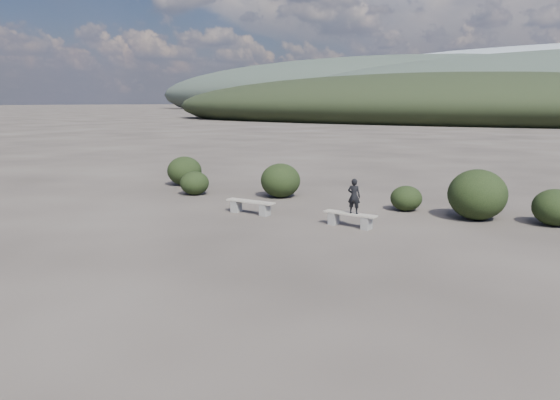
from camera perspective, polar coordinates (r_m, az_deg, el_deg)
The scene contains 10 objects.
ground at distance 11.99m, azimuth -12.07°, elevation -7.37°, with size 1200.00×1200.00×0.00m, color #302A25.
bench_left at distance 17.66m, azimuth -3.12°, elevation -0.62°, with size 1.71×0.36×0.43m.
bench_right at distance 15.93m, azimuth 7.31°, elevation -1.93°, with size 1.64×0.43×0.41m.
seated_person at distance 15.75m, azimuth 7.74°, elevation 0.40°, with size 0.37×0.24×1.02m, color black.
shrub_a at distance 21.49m, azimuth -8.92°, elevation 1.76°, with size 1.12×1.12×0.92m, color black.
shrub_b at distance 20.65m, azimuth 0.05°, elevation 2.06°, with size 1.50×1.50×1.29m, color black.
shrub_c at distance 18.59m, azimuth 13.05°, elevation 0.17°, with size 1.05×1.05×0.84m, color black.
shrub_d at distance 17.76m, azimuth 19.93°, elevation 0.54°, with size 1.78×1.78×1.56m, color black.
shrub_e at distance 17.83m, azimuth 26.81°, elevation -0.70°, with size 1.29×1.29×1.08m, color black.
shrub_f at distance 24.03m, azimuth -9.95°, elevation 3.01°, with size 1.48×1.48×1.25m, color black.
Camera 1 is at (8.13, -8.05, 3.58)m, focal length 35.00 mm.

